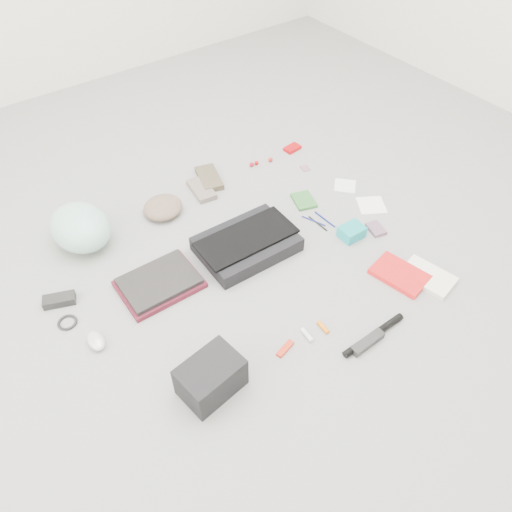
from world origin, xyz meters
TOP-DOWN VIEW (x-y plane):
  - ground_plane at (0.00, 0.00)m, footprint 4.00×4.00m
  - messenger_bag at (0.02, 0.09)m, footprint 0.42×0.31m
  - bag_flap at (0.02, 0.09)m, footprint 0.44×0.21m
  - laptop_sleeve at (-0.40, 0.14)m, footprint 0.33×0.25m
  - laptop at (-0.40, 0.14)m, footprint 0.30×0.22m
  - bike_helmet at (-0.54, 0.57)m, footprint 0.28×0.34m
  - beanie at (-0.16, 0.53)m, footprint 0.25×0.24m
  - mitten_left at (0.07, 0.56)m, footprint 0.12×0.19m
  - mitten_right at (0.16, 0.62)m, footprint 0.15×0.22m
  - power_brick at (-0.76, 0.30)m, footprint 0.14×0.10m
  - cable_coil at (-0.78, 0.18)m, footprint 0.10×0.10m
  - mouse at (-0.73, 0.02)m, footprint 0.06×0.10m
  - camera_bag at (-0.48, -0.39)m, footprint 0.23×0.18m
  - multitool at (-0.17, -0.42)m, footprint 0.09×0.04m
  - toiletry_tube_white at (-0.07, -0.42)m, footprint 0.02×0.07m
  - toiletry_tube_orange at (0.01, -0.43)m, footprint 0.02×0.06m
  - u_lock at (0.09, -0.58)m, footprint 0.15×0.04m
  - bike_pump at (0.13, -0.57)m, footprint 0.30×0.03m
  - book_red at (0.45, -0.42)m, footprint 0.19×0.25m
  - book_white at (0.53, -0.50)m, footprint 0.18×0.24m
  - notepad at (0.44, 0.20)m, footprint 0.13×0.15m
  - pen_blue at (0.38, 0.06)m, footprint 0.05×0.12m
  - pen_black at (0.39, 0.03)m, footprint 0.01×0.13m
  - pen_navy at (0.43, 0.04)m, footprint 0.01×0.14m
  - accordion_wallet at (0.45, -0.12)m, footprint 0.11×0.09m
  - card_deck at (0.57, -0.16)m, footprint 0.08×0.10m
  - napkin_top at (0.69, 0.17)m, footprint 0.15×0.15m
  - napkin_bottom at (0.68, -0.02)m, footprint 0.17×0.17m
  - lollipop_a at (0.40, 0.59)m, footprint 0.02×0.02m
  - lollipop_b at (0.43, 0.58)m, footprint 0.03×0.03m
  - lollipop_c at (0.51, 0.56)m, footprint 0.03×0.03m
  - altoids_tin at (0.68, 0.58)m, footprint 0.10×0.07m
  - stamp_sheet at (0.62, 0.40)m, footprint 0.06×0.06m

SIDE VIEW (x-z plane):
  - ground_plane at x=0.00m, z-range 0.00..0.00m
  - stamp_sheet at x=0.62m, z-range 0.00..0.00m
  - napkin_top at x=0.69m, z-range 0.00..0.01m
  - pen_black at x=0.39m, z-range 0.00..0.01m
  - pen_blue at x=0.38m, z-range 0.00..0.01m
  - napkin_bottom at x=0.68m, z-range 0.00..0.01m
  - pen_navy at x=0.43m, z-range 0.00..0.01m
  - cable_coil at x=-0.78m, z-range 0.00..0.01m
  - multitool at x=-0.17m, z-range 0.00..0.01m
  - notepad at x=0.44m, z-range 0.00..0.01m
  - card_deck at x=0.57m, z-range 0.00..0.02m
  - toiletry_tube_orange at x=0.01m, z-range 0.00..0.02m
  - toiletry_tube_white at x=-0.07m, z-range 0.00..0.02m
  - altoids_tin at x=0.68m, z-range 0.00..0.02m
  - book_white at x=0.53m, z-range 0.00..0.02m
  - lollipop_b at x=0.43m, z-range 0.00..0.02m
  - laptop_sleeve at x=-0.40m, z-range 0.00..0.02m
  - book_red at x=0.45m, z-range 0.00..0.02m
  - lollipop_a at x=0.40m, z-range 0.00..0.02m
  - lollipop_c at x=0.51m, z-range 0.00..0.02m
  - mitten_left at x=0.07m, z-range 0.00..0.03m
  - bike_pump at x=0.13m, z-range 0.00..0.03m
  - u_lock at x=0.09m, z-range 0.00..0.03m
  - mitten_right at x=0.16m, z-range 0.00..0.03m
  - power_brick at x=-0.76m, z-range 0.00..0.03m
  - mouse at x=-0.73m, z-range 0.00..0.04m
  - accordion_wallet at x=0.45m, z-range 0.00..0.05m
  - laptop at x=-0.40m, z-range 0.02..0.04m
  - beanie at x=-0.16m, z-range 0.00..0.07m
  - messenger_bag at x=0.02m, z-range 0.00..0.07m
  - camera_bag at x=-0.48m, z-range 0.00..0.14m
  - bag_flap at x=0.02m, z-range 0.07..0.08m
  - bike_helmet at x=-0.54m, z-range 0.00..0.18m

